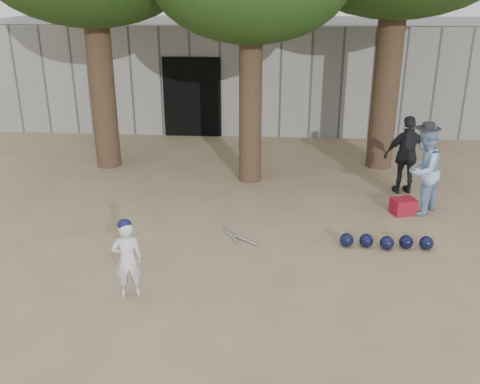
# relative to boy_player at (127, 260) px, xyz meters

# --- Properties ---
(ground) EXTENTS (70.00, 70.00, 0.00)m
(ground) POSITION_rel_boy_player_xyz_m (0.81, 0.62, -0.56)
(ground) COLOR #937C5E
(ground) RESTS_ON ground
(boy_player) EXTENTS (0.47, 0.38, 1.12)m
(boy_player) POSITION_rel_boy_player_xyz_m (0.00, 0.00, 0.00)
(boy_player) COLOR silver
(boy_player) RESTS_ON ground
(spectator_blue) EXTENTS (1.00, 1.03, 1.67)m
(spectator_blue) POSITION_rel_boy_player_xyz_m (4.68, 3.23, 0.27)
(spectator_blue) COLOR #8EB2DC
(spectator_blue) RESTS_ON ground
(spectator_dark) EXTENTS (0.99, 0.51, 1.61)m
(spectator_dark) POSITION_rel_boy_player_xyz_m (4.62, 4.27, 0.25)
(spectator_dark) COLOR black
(spectator_dark) RESTS_ON ground
(red_bag) EXTENTS (0.50, 0.43, 0.30)m
(red_bag) POSITION_rel_boy_player_xyz_m (4.38, 3.14, -0.41)
(red_bag) COLOR #A5162B
(red_bag) RESTS_ON ground
(back_building) EXTENTS (16.00, 5.24, 3.00)m
(back_building) POSITION_rel_boy_player_xyz_m (0.81, 10.96, 0.94)
(back_building) COLOR gray
(back_building) RESTS_ON ground
(helmet_row) EXTENTS (1.51, 0.30, 0.23)m
(helmet_row) POSITION_rel_boy_player_xyz_m (3.80, 1.70, -0.44)
(helmet_row) COLOR black
(helmet_row) RESTS_ON ground
(bat_pile) EXTENTS (0.66, 0.71, 0.06)m
(bat_pile) POSITION_rel_boy_player_xyz_m (1.33, 1.89, -0.53)
(bat_pile) COLOR #B1B1B8
(bat_pile) RESTS_ON ground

